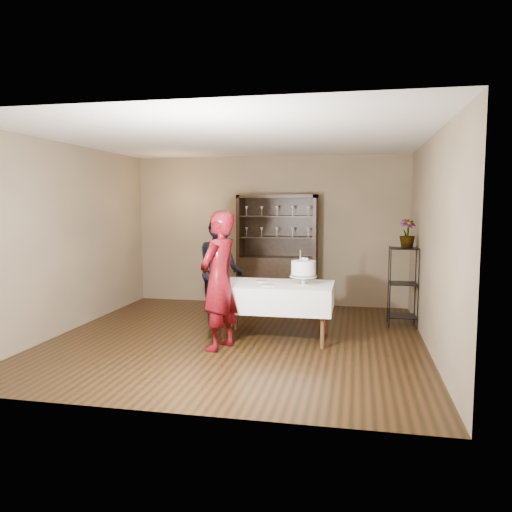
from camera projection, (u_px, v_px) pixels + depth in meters
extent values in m
plane|color=black|center=(237.00, 339.00, 6.84)|extent=(5.00, 5.00, 0.00)
plane|color=silver|center=(236.00, 138.00, 6.56)|extent=(5.00, 5.00, 0.00)
cube|color=brown|center=(269.00, 231.00, 9.14)|extent=(5.00, 0.02, 2.70)
cube|color=brown|center=(68.00, 238.00, 7.19)|extent=(0.02, 5.00, 2.70)
cube|color=brown|center=(432.00, 243.00, 6.21)|extent=(0.02, 5.00, 2.70)
cube|color=black|center=(277.00, 282.00, 8.94)|extent=(1.40, 0.48, 0.90)
cube|color=black|center=(279.00, 225.00, 9.05)|extent=(1.40, 0.03, 1.10)
cube|color=black|center=(278.00, 196.00, 8.78)|extent=(1.40, 0.48, 0.06)
cube|color=black|center=(277.00, 237.00, 8.85)|extent=(1.28, 0.42, 0.02)
cube|color=black|center=(277.00, 216.00, 8.82)|extent=(1.28, 0.42, 0.02)
cylinder|color=black|center=(390.00, 288.00, 7.34)|extent=(0.02, 0.02, 1.20)
cylinder|color=black|center=(418.00, 289.00, 7.26)|extent=(0.02, 0.02, 1.20)
cylinder|color=black|center=(388.00, 284.00, 7.73)|extent=(0.02, 0.02, 1.20)
cylinder|color=black|center=(415.00, 285.00, 7.65)|extent=(0.02, 0.02, 1.20)
cube|color=black|center=(402.00, 316.00, 7.54)|extent=(0.40, 0.40, 0.02)
cube|color=black|center=(403.00, 283.00, 7.49)|extent=(0.40, 0.40, 0.01)
cube|color=black|center=(404.00, 248.00, 7.44)|extent=(0.40, 0.40, 0.02)
cube|color=silver|center=(277.00, 296.00, 6.79)|extent=(1.53, 0.94, 0.35)
cylinder|color=#52301E|center=(224.00, 316.00, 6.59)|extent=(0.06, 0.06, 0.72)
cylinder|color=#52301E|center=(323.00, 321.00, 6.34)|extent=(0.06, 0.06, 0.72)
cylinder|color=#52301E|center=(236.00, 305.00, 7.29)|extent=(0.06, 0.06, 0.72)
cylinder|color=#52301E|center=(326.00, 309.00, 7.04)|extent=(0.06, 0.06, 0.72)
imported|color=#390511|center=(219.00, 280.00, 6.28)|extent=(0.60, 0.74, 1.76)
imported|color=black|center=(221.00, 268.00, 7.77)|extent=(0.98, 1.03, 1.67)
cylinder|color=silver|center=(303.00, 284.00, 6.71)|extent=(0.20, 0.20, 0.01)
cylinder|color=silver|center=(303.00, 281.00, 6.71)|extent=(0.05, 0.05, 0.10)
cylinder|color=silver|center=(303.00, 276.00, 6.70)|extent=(0.37, 0.37, 0.02)
cylinder|color=#3F6530|center=(303.00, 275.00, 6.70)|extent=(0.36, 0.36, 0.02)
cylinder|color=white|center=(303.00, 268.00, 6.69)|extent=(0.35, 0.35, 0.20)
sphere|color=#5869BD|center=(306.00, 260.00, 6.67)|extent=(0.02, 0.02, 0.02)
cube|color=white|center=(300.00, 256.00, 6.66)|extent=(0.02, 0.02, 0.14)
cube|color=black|center=(300.00, 249.00, 6.65)|extent=(0.02, 0.02, 0.05)
cylinder|color=silver|center=(268.00, 285.00, 6.59)|extent=(0.21, 0.21, 0.01)
cylinder|color=silver|center=(262.00, 281.00, 6.93)|extent=(0.20, 0.20, 0.01)
imported|color=#3F6530|center=(407.00, 233.00, 7.44)|extent=(0.31, 0.31, 0.43)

